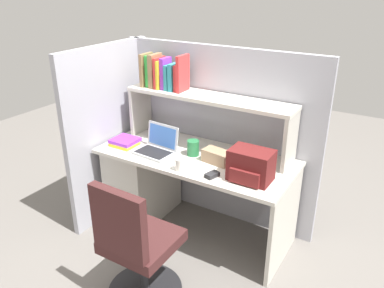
{
  "coord_description": "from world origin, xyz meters",
  "views": [
    {
      "loc": [
        1.43,
        -2.41,
        2.06
      ],
      "look_at": [
        0.0,
        -0.05,
        0.85
      ],
      "focal_mm": 36.02,
      "sensor_mm": 36.0,
      "label": 1
    }
  ],
  "objects_px": {
    "laptop": "(157,147)",
    "backpack": "(251,166)",
    "office_chair": "(137,252)",
    "computer_mouse": "(212,175)",
    "paper_cup": "(180,164)",
    "snack_canister": "(193,148)",
    "tissue_box": "(217,156)"
  },
  "relations": [
    {
      "from": "laptop",
      "to": "paper_cup",
      "type": "height_order",
      "value": "laptop"
    },
    {
      "from": "backpack",
      "to": "laptop",
      "type": "bearing_deg",
      "value": 177.51
    },
    {
      "from": "computer_mouse",
      "to": "paper_cup",
      "type": "distance_m",
      "value": 0.26
    },
    {
      "from": "paper_cup",
      "to": "office_chair",
      "type": "relative_size",
      "value": 0.1
    },
    {
      "from": "laptop",
      "to": "paper_cup",
      "type": "xyz_separation_m",
      "value": [
        0.33,
        -0.17,
        -0.0
      ]
    },
    {
      "from": "laptop",
      "to": "backpack",
      "type": "bearing_deg",
      "value": -2.49
    },
    {
      "from": "paper_cup",
      "to": "laptop",
      "type": "bearing_deg",
      "value": 153.21
    },
    {
      "from": "laptop",
      "to": "tissue_box",
      "type": "bearing_deg",
      "value": 9.84
    },
    {
      "from": "snack_canister",
      "to": "paper_cup",
      "type": "bearing_deg",
      "value": -78.72
    },
    {
      "from": "computer_mouse",
      "to": "paper_cup",
      "type": "relative_size",
      "value": 1.11
    },
    {
      "from": "backpack",
      "to": "computer_mouse",
      "type": "bearing_deg",
      "value": -157.68
    },
    {
      "from": "office_chair",
      "to": "backpack",
      "type": "bearing_deg",
      "value": -121.11
    },
    {
      "from": "computer_mouse",
      "to": "snack_canister",
      "type": "relative_size",
      "value": 0.83
    },
    {
      "from": "snack_canister",
      "to": "tissue_box",
      "type": "bearing_deg",
      "value": -3.91
    },
    {
      "from": "backpack",
      "to": "office_chair",
      "type": "height_order",
      "value": "backpack"
    },
    {
      "from": "laptop",
      "to": "backpack",
      "type": "relative_size",
      "value": 1.1
    },
    {
      "from": "laptop",
      "to": "snack_canister",
      "type": "xyz_separation_m",
      "value": [
        0.28,
        0.1,
        0.01
      ]
    },
    {
      "from": "backpack",
      "to": "office_chair",
      "type": "xyz_separation_m",
      "value": [
        -0.46,
        -0.72,
        -0.45
      ]
    },
    {
      "from": "backpack",
      "to": "computer_mouse",
      "type": "height_order",
      "value": "backpack"
    },
    {
      "from": "snack_canister",
      "to": "computer_mouse",
      "type": "bearing_deg",
      "value": -38.24
    },
    {
      "from": "paper_cup",
      "to": "snack_canister",
      "type": "bearing_deg",
      "value": 101.28
    },
    {
      "from": "laptop",
      "to": "computer_mouse",
      "type": "distance_m",
      "value": 0.6
    },
    {
      "from": "laptop",
      "to": "paper_cup",
      "type": "relative_size",
      "value": 3.51
    },
    {
      "from": "paper_cup",
      "to": "snack_canister",
      "type": "distance_m",
      "value": 0.28
    },
    {
      "from": "snack_canister",
      "to": "backpack",
      "type": "bearing_deg",
      "value": -14.06
    },
    {
      "from": "laptop",
      "to": "computer_mouse",
      "type": "relative_size",
      "value": 3.16
    },
    {
      "from": "snack_canister",
      "to": "office_chair",
      "type": "bearing_deg",
      "value": -83.86
    },
    {
      "from": "laptop",
      "to": "office_chair",
      "type": "xyz_separation_m",
      "value": [
        0.37,
        -0.76,
        -0.39
      ]
    },
    {
      "from": "backpack",
      "to": "computer_mouse",
      "type": "xyz_separation_m",
      "value": [
        -0.25,
        -0.1,
        -0.09
      ]
    },
    {
      "from": "paper_cup",
      "to": "office_chair",
      "type": "distance_m",
      "value": 0.71
    },
    {
      "from": "computer_mouse",
      "to": "tissue_box",
      "type": "height_order",
      "value": "tissue_box"
    },
    {
      "from": "tissue_box",
      "to": "snack_canister",
      "type": "distance_m",
      "value": 0.23
    }
  ]
}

